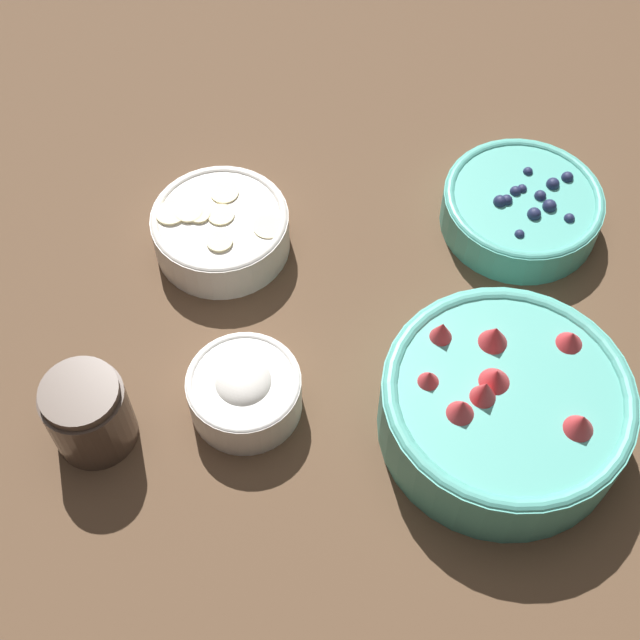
# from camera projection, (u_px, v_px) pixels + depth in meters

# --- Properties ---
(ground_plane) EXTENTS (4.00, 4.00, 0.00)m
(ground_plane) POSITION_uv_depth(u_px,v_px,m) (305.00, 353.00, 0.93)
(ground_plane) COLOR brown
(bowl_strawberries) EXTENTS (0.24, 0.24, 0.10)m
(bowl_strawberries) POSITION_uv_depth(u_px,v_px,m) (504.00, 405.00, 0.85)
(bowl_strawberries) COLOR #56B7A8
(bowl_strawberries) RESTS_ON ground_plane
(bowl_blueberries) EXTENTS (0.18, 0.18, 0.06)m
(bowl_blueberries) POSITION_uv_depth(u_px,v_px,m) (522.00, 207.00, 1.01)
(bowl_blueberries) COLOR #56B7A8
(bowl_blueberries) RESTS_ON ground_plane
(bowl_bananas) EXTENTS (0.15, 0.15, 0.05)m
(bowl_bananas) POSITION_uv_depth(u_px,v_px,m) (221.00, 228.00, 0.99)
(bowl_bananas) COLOR white
(bowl_bananas) RESTS_ON ground_plane
(bowl_cream) EXTENTS (0.11, 0.11, 0.06)m
(bowl_cream) POSITION_uv_depth(u_px,v_px,m) (245.00, 390.00, 0.87)
(bowl_cream) COLOR white
(bowl_cream) RESTS_ON ground_plane
(jar_chocolate) EXTENTS (0.08, 0.08, 0.09)m
(jar_chocolate) POSITION_uv_depth(u_px,v_px,m) (89.00, 415.00, 0.85)
(jar_chocolate) COLOR #4C3D33
(jar_chocolate) RESTS_ON ground_plane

